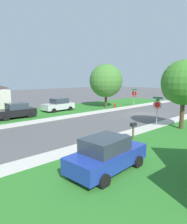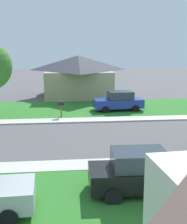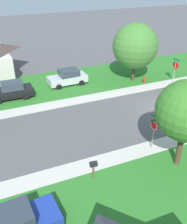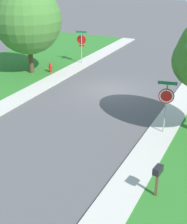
% 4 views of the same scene
% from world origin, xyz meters
% --- Properties ---
extents(ground_plane, '(120.00, 120.00, 0.00)m').
position_xyz_m(ground_plane, '(0.00, 0.00, 0.00)').
color(ground_plane, '#565456').
extents(sidewalk_east, '(1.40, 56.00, 0.10)m').
position_xyz_m(sidewalk_east, '(4.70, 12.00, 0.05)').
color(sidewalk_east, beige).
rests_on(sidewalk_east, ground).
extents(lawn_east, '(8.00, 56.00, 0.08)m').
position_xyz_m(lawn_east, '(9.40, 12.00, 0.04)').
color(lawn_east, '#2D7528').
rests_on(lawn_east, ground).
extents(sidewalk_west, '(1.40, 56.00, 0.10)m').
position_xyz_m(sidewalk_west, '(-4.70, 12.00, 0.05)').
color(sidewalk_west, beige).
rests_on(sidewalk_west, ground).
extents(stop_sign_near_corner, '(0.91, 0.91, 2.77)m').
position_xyz_m(stop_sign_near_corner, '(4.82, -4.86, 1.88)').
color(stop_sign_near_corner, '#9E9EA3').
rests_on(stop_sign_near_corner, ground).
extents(stop_sign_far_corner, '(0.91, 0.91, 2.77)m').
position_xyz_m(stop_sign_far_corner, '(-4.79, 4.69, 1.89)').
color(stop_sign_far_corner, '#9E9EA3').
rests_on(stop_sign_far_corner, ground).
extents(car_silver_far_down_street, '(2.17, 4.37, 1.76)m').
position_xyz_m(car_silver_far_down_street, '(8.90, 6.52, 0.87)').
color(car_silver_far_down_street, silver).
rests_on(car_silver_far_down_street, ground).
extents(car_black_across_road, '(2.14, 4.35, 1.76)m').
position_xyz_m(car_black_across_road, '(7.79, 12.83, 0.87)').
color(car_black_across_road, black).
rests_on(car_black_across_road, ground).
extents(tree_across_left, '(5.34, 4.97, 6.55)m').
position_xyz_m(tree_across_left, '(7.36, -0.98, 3.90)').
color(tree_across_left, '#4C3823').
rests_on(tree_across_left, ground).
extents(tree_corner_large, '(4.15, 3.86, 6.04)m').
position_xyz_m(tree_corner_large, '(-6.61, 3.89, 3.97)').
color(tree_corner_large, '#4C3823').
rests_on(tree_corner_large, ground).
extents(fire_hydrant, '(0.38, 0.22, 0.83)m').
position_xyz_m(fire_hydrant, '(5.80, -1.52, 0.44)').
color(fire_hydrant, red).
rests_on(fire_hydrant, ground).
extents(mailbox, '(0.30, 0.51, 1.31)m').
position_xyz_m(mailbox, '(-5.88, 9.75, 1.01)').
color(mailbox, brown).
rests_on(mailbox, ground).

